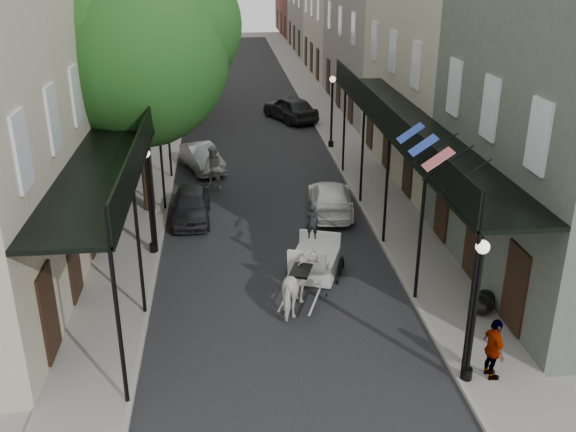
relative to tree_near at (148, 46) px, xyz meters
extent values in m
plane|color=gray|center=(4.20, -10.18, -6.49)|extent=(140.00, 140.00, 0.00)
cube|color=black|center=(4.20, 9.82, -6.48)|extent=(8.00, 90.00, 0.01)
cube|color=gray|center=(-0.80, 9.82, -6.43)|extent=(2.20, 90.00, 0.12)
cube|color=gray|center=(9.20, 9.82, -6.43)|extent=(2.20, 90.00, 0.12)
cube|color=#B0A98D|center=(-4.40, 19.82, -1.24)|extent=(5.00, 80.00, 10.50)
cube|color=gray|center=(12.80, 19.82, -1.24)|extent=(5.00, 80.00, 10.50)
cube|color=black|center=(-0.80, -3.18, -2.49)|extent=(2.20, 18.00, 0.12)
cube|color=black|center=(0.25, -3.18, -1.99)|extent=(0.06, 18.00, 1.00)
cylinder|color=black|center=(0.20, -12.18, -4.37)|extent=(0.10, 0.10, 4.00)
cylinder|color=black|center=(0.20, -4.18, -4.37)|extent=(0.10, 0.10, 4.00)
cylinder|color=black|center=(0.20, 3.82, -4.37)|extent=(0.10, 0.10, 4.00)
cube|color=black|center=(9.20, -3.18, -2.49)|extent=(2.20, 18.00, 0.12)
cube|color=black|center=(8.15, -3.18, -1.99)|extent=(0.06, 18.00, 1.00)
cylinder|color=black|center=(8.20, -12.18, -4.37)|extent=(0.10, 0.10, 4.00)
cylinder|color=black|center=(8.20, -4.18, -4.37)|extent=(0.10, 0.10, 4.00)
cylinder|color=black|center=(8.20, 3.82, -4.37)|extent=(0.10, 0.10, 4.00)
cylinder|color=#382619|center=(-0.40, -0.18, -3.57)|extent=(0.44, 0.44, 5.60)
sphere|color=#23511A|center=(-0.40, -0.18, -0.29)|extent=(6.80, 6.80, 6.80)
sphere|color=#23511A|center=(0.96, 0.42, 0.71)|extent=(5.10, 5.10, 5.10)
cylinder|color=#382619|center=(-0.40, 13.82, -3.85)|extent=(0.44, 0.44, 5.04)
sphere|color=#23511A|center=(-0.40, 13.82, -0.91)|extent=(6.00, 6.00, 6.00)
sphere|color=#23511A|center=(0.80, 14.42, -0.01)|extent=(4.50, 4.50, 4.50)
cylinder|color=black|center=(8.30, -12.18, -6.22)|extent=(0.28, 0.28, 0.30)
cylinder|color=black|center=(8.30, -12.18, -4.67)|extent=(0.12, 0.12, 3.40)
sphere|color=white|center=(8.30, -12.18, -2.82)|extent=(0.32, 0.32, 0.32)
cylinder|color=black|center=(0.10, -4.18, -6.22)|extent=(0.28, 0.28, 0.30)
cylinder|color=black|center=(0.10, -4.18, -4.67)|extent=(0.12, 0.12, 3.40)
sphere|color=white|center=(0.10, -4.18, -2.82)|extent=(0.32, 0.32, 0.32)
cylinder|color=black|center=(8.30, 7.82, -6.22)|extent=(0.28, 0.28, 0.30)
cylinder|color=black|center=(8.30, 7.82, -4.67)|extent=(0.12, 0.12, 3.40)
sphere|color=white|center=(8.30, 7.82, -2.82)|extent=(0.32, 0.32, 0.32)
imported|color=silver|center=(4.69, -8.33, -5.68)|extent=(1.47, 2.10, 1.62)
torus|color=black|center=(4.89, -5.37, -5.88)|extent=(0.51, 1.22, 1.27)
torus|color=black|center=(6.41, -5.92, -5.88)|extent=(0.51, 1.22, 1.27)
torus|color=black|center=(4.61, -6.74, -6.17)|extent=(0.29, 0.64, 0.66)
torus|color=black|center=(5.76, -7.15, -6.17)|extent=(0.29, 0.64, 0.66)
cube|color=silver|center=(5.58, -5.83, -5.46)|extent=(1.89, 2.13, 0.69)
cube|color=silver|center=(5.23, -6.80, -4.97)|extent=(1.29, 0.91, 0.12)
cube|color=silver|center=(5.15, -7.03, -4.67)|extent=(1.14, 0.49, 0.49)
imported|color=black|center=(5.23, -6.80, -4.35)|extent=(0.47, 0.38, 1.11)
imported|color=#A6A79D|center=(2.20, 2.21, -5.51)|extent=(1.16, 1.06, 1.95)
imported|color=gray|center=(-1.60, 6.52, -5.63)|extent=(1.10, 0.91, 1.47)
imported|color=gray|center=(8.90, -12.18, -5.56)|extent=(0.44, 0.96, 1.61)
imported|color=black|center=(1.29, -1.18, -5.88)|extent=(1.46, 3.59, 1.22)
imported|color=#A9A9AF|center=(1.60, 5.00, -5.89)|extent=(2.37, 3.84, 1.19)
imported|color=black|center=(0.60, 22.59, -5.89)|extent=(2.54, 4.52, 1.19)
imported|color=white|center=(6.80, -0.94, -5.88)|extent=(2.13, 4.32, 1.21)
imported|color=black|center=(6.80, 14.11, -5.72)|extent=(3.46, 4.87, 1.54)
ellipsoid|color=black|center=(9.80, -9.31, -6.08)|extent=(0.68, 0.68, 0.58)
ellipsoid|color=black|center=(10.10, -8.86, -6.13)|extent=(0.59, 0.59, 0.47)
camera|label=1|loc=(2.66, -24.55, 3.30)|focal=40.00mm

